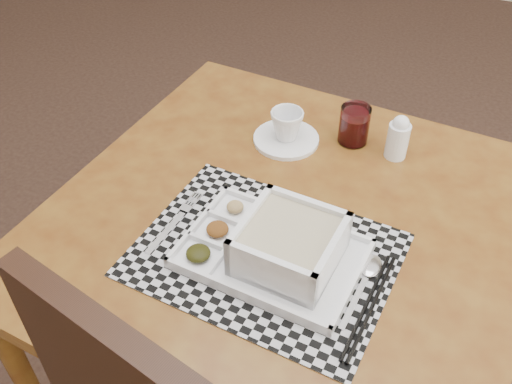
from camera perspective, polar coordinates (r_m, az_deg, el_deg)
floor at (r=1.92m, az=5.56°, el=-7.89°), size 5.00×5.00×0.00m
dining_table at (r=1.17m, az=2.95°, el=-4.83°), size 0.96×0.96×0.68m
placemat at (r=1.05m, az=0.91°, el=-6.29°), size 0.48×0.38×0.00m
serving_tray at (r=1.01m, az=2.63°, el=-5.61°), size 0.33×0.24×0.09m
fork at (r=1.12m, az=-8.07°, el=-2.81°), size 0.03×0.19×0.00m
spoon at (r=1.04m, az=11.23°, el=-7.78°), size 0.04×0.18×0.01m
chopsticks at (r=0.99m, az=11.25°, el=-11.09°), size 0.03×0.24×0.01m
saucer at (r=1.31m, az=3.03°, el=5.30°), size 0.15×0.15×0.01m
cup at (r=1.28m, az=3.09°, el=6.72°), size 0.08×0.08×0.07m
juice_glass at (r=1.30m, az=9.78°, el=6.51°), size 0.07×0.07×0.09m
creamer_bottle at (r=1.27m, az=14.03°, el=5.31°), size 0.05×0.05×0.10m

